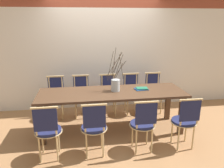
% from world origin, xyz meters
% --- Properties ---
extents(ground_plane, '(16.00, 16.00, 0.00)m').
position_xyz_m(ground_plane, '(0.00, 0.00, 0.00)').
color(ground_plane, '#9E7047').
extents(wall_rear, '(12.00, 0.06, 3.20)m').
position_xyz_m(wall_rear, '(0.00, 1.29, 1.60)').
color(wall_rear, silver).
rests_on(wall_rear, ground_plane).
extents(dining_table, '(2.68, 0.85, 0.77)m').
position_xyz_m(dining_table, '(0.00, 0.00, 0.67)').
color(dining_table, '#4C3321').
rests_on(dining_table, ground_plane).
extents(chair_near_leftend, '(0.41, 0.41, 0.90)m').
position_xyz_m(chair_near_leftend, '(-1.07, -0.76, 0.50)').
color(chair_near_leftend, '#1E234C').
rests_on(chair_near_leftend, ground_plane).
extents(chair_near_left, '(0.41, 0.41, 0.90)m').
position_xyz_m(chair_near_left, '(-0.39, -0.76, 0.50)').
color(chair_near_left, '#1E234C').
rests_on(chair_near_left, ground_plane).
extents(chair_near_center, '(0.41, 0.41, 0.90)m').
position_xyz_m(chair_near_center, '(0.38, -0.76, 0.50)').
color(chair_near_center, '#1E234C').
rests_on(chair_near_center, ground_plane).
extents(chair_near_right, '(0.41, 0.41, 0.90)m').
position_xyz_m(chair_near_right, '(1.08, -0.76, 0.50)').
color(chair_near_right, '#1E234C').
rests_on(chair_near_right, ground_plane).
extents(chair_far_leftend, '(0.41, 0.41, 0.90)m').
position_xyz_m(chair_far_leftend, '(-1.10, 0.76, 0.50)').
color(chair_far_leftend, '#1E234C').
rests_on(chair_far_leftend, ground_plane).
extents(chair_far_left, '(0.41, 0.41, 0.90)m').
position_xyz_m(chair_far_left, '(-0.56, 0.76, 0.50)').
color(chair_far_left, '#1E234C').
rests_on(chair_far_left, ground_plane).
extents(chair_far_center, '(0.41, 0.41, 0.90)m').
position_xyz_m(chair_far_center, '(0.04, 0.76, 0.50)').
color(chair_far_center, '#1E234C').
rests_on(chair_far_center, ground_plane).
extents(chair_far_right, '(0.41, 0.41, 0.90)m').
position_xyz_m(chair_far_right, '(0.56, 0.76, 0.50)').
color(chair_far_right, '#1E234C').
rests_on(chair_far_right, ground_plane).
extents(chair_far_rightend, '(0.41, 0.41, 0.90)m').
position_xyz_m(chair_far_rightend, '(1.07, 0.76, 0.50)').
color(chair_far_rightend, '#1E234C').
rests_on(chair_far_rightend, ground_plane).
extents(vase_centerpiece, '(0.36, 0.35, 0.80)m').
position_xyz_m(vase_centerpiece, '(0.07, 0.05, 0.90)').
color(vase_centerpiece, '#B2BCC1').
rests_on(vase_centerpiece, dining_table).
extents(book_stack, '(0.26, 0.20, 0.03)m').
position_xyz_m(book_stack, '(0.58, 0.06, 0.79)').
color(book_stack, '#234C8C').
rests_on(book_stack, dining_table).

